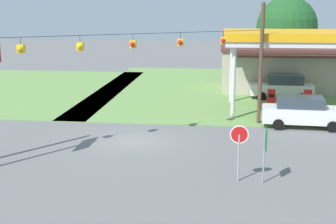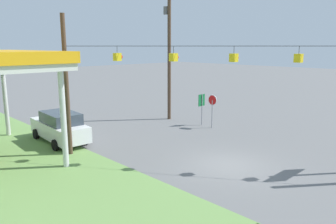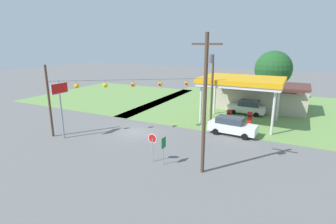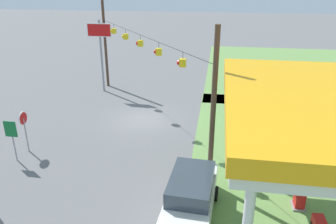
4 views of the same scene
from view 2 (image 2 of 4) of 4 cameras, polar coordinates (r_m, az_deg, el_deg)
name	(u,v)px [view 2 (image 2 of 4)]	position (r m, az deg, el deg)	size (l,w,h in m)	color
ground_plane	(229,165)	(17.26, 10.66, -9.10)	(160.00, 160.00, 0.00)	slate
car_at_pumps_front	(60,127)	(21.73, -18.34, -2.45)	(5.27, 2.34, 1.96)	white
stop_sign_roadside	(212,104)	(24.32, 7.73, 1.41)	(0.80, 0.08, 2.50)	#99999E
route_sign	(202,103)	(25.09, 5.89, 1.52)	(0.10, 0.70, 2.40)	gray
utility_pole_main	(169,47)	(26.83, 0.16, 11.19)	(2.20, 0.44, 10.57)	#4C3828
signal_span_gantry	(233,82)	(16.29, 11.24, 5.15)	(14.76, 10.24, 7.68)	#4C3828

